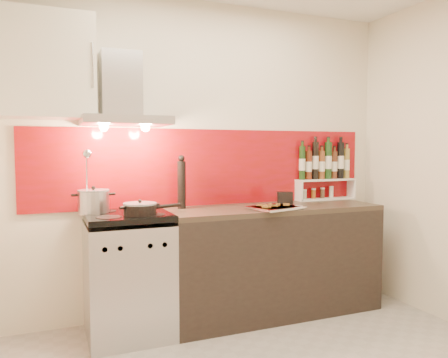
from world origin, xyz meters
name	(u,v)px	position (x,y,z in m)	size (l,w,h in m)	color
back_wall	(204,158)	(0.00, 1.40, 1.30)	(3.40, 0.02, 2.60)	silver
backsplash	(210,167)	(0.05, 1.39, 1.22)	(3.00, 0.02, 0.64)	#900F07
range_stove	(129,276)	(-0.70, 1.10, 0.44)	(0.60, 0.60, 0.91)	#B7B7BA
counter	(272,259)	(0.50, 1.10, 0.45)	(1.80, 0.60, 0.90)	black
range_hood	(123,100)	(-0.70, 1.24, 1.74)	(0.62, 0.50, 0.61)	#B7B7BA
upper_cabinet	(42,66)	(-1.25, 1.22, 1.95)	(0.70, 0.35, 0.72)	white
stock_pot	(94,201)	(-0.92, 1.22, 0.99)	(0.23, 0.23, 0.20)	#B7B7BA
saute_pan	(141,209)	(-0.62, 0.98, 0.95)	(0.44, 0.24, 0.11)	black
utensil_jar	(86,195)	(-0.98, 1.20, 1.04)	(0.10, 0.15, 0.48)	silver
pepper_mill	(182,183)	(-0.24, 1.25, 1.11)	(0.07, 0.07, 0.43)	black
step_shelf	(325,171)	(1.18, 1.34, 1.17)	(0.60, 0.16, 0.54)	white
caddy_box	(285,198)	(0.62, 1.11, 0.96)	(0.13, 0.06, 0.11)	black
baking_tray	(275,207)	(0.43, 0.93, 0.92)	(0.46, 0.40, 0.03)	silver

